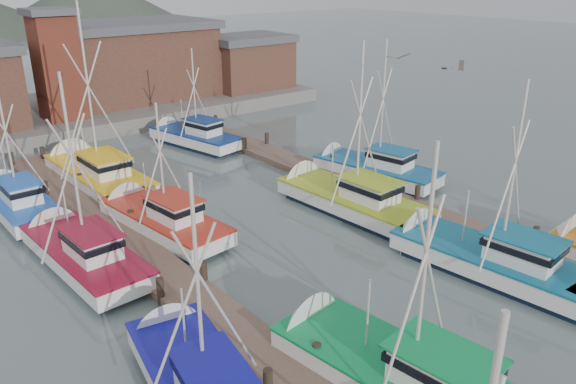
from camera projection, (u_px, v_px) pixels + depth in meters
ground at (390, 288)px, 23.59m from camera, size 260.00×260.00×0.00m
dock_left at (196, 301)px, 22.29m from camera, size 2.30×46.00×1.50m
dock_right at (419, 212)px, 30.54m from camera, size 2.30×46.00×1.50m
quay at (73, 113)px, 49.93m from camera, size 44.00×16.00×1.20m
shed_center at (131, 60)px, 51.95m from camera, size 14.84×9.54×6.90m
shed_right at (247, 61)px, 56.60m from camera, size 8.48×6.36×5.20m
lookout_tower at (57, 64)px, 44.05m from camera, size 3.60×3.60×8.50m
boat_4 at (392, 371)px, 17.73m from camera, size 4.10×9.94×9.27m
boat_5 at (483, 257)px, 24.70m from camera, size 3.89×9.83×9.47m
boat_6 at (197, 381)px, 17.31m from camera, size 4.02×8.81×8.39m
boat_8 at (159, 218)px, 28.58m from camera, size 3.62×8.96×7.47m
boat_9 at (346, 198)px, 31.10m from camera, size 4.08×9.92×10.14m
boat_10 at (80, 252)px, 25.21m from camera, size 3.88×8.98×9.53m
boat_11 at (369, 168)px, 35.71m from camera, size 4.12×8.98×9.48m
boat_12 at (94, 172)px, 35.00m from camera, size 4.72×10.37×11.87m
boat_13 at (191, 136)px, 42.53m from camera, size 4.12×8.71×7.94m
boat_14 at (16, 201)px, 30.74m from camera, size 3.37×8.30×8.20m
gull_near at (453, 68)px, 15.61m from camera, size 1.49×0.65×0.24m
gull_far at (398, 57)px, 26.18m from camera, size 1.55×0.63×0.24m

